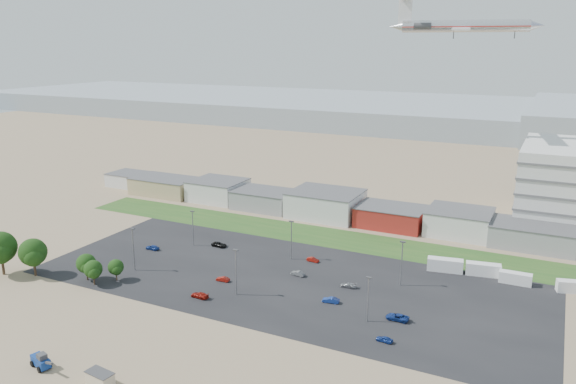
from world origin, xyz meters
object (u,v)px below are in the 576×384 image
Objects in this scene: parked_car_7 at (298,273)px; parked_car_11 at (313,260)px; tree_far_left at (1,251)px; airliner at (465,26)px; parked_car_2 at (384,339)px; telehandler at (40,360)px; parked_car_0 at (397,317)px; box_trailer_a at (445,265)px; parked_car_1 at (331,300)px; parked_car_4 at (223,279)px; parked_car_5 at (152,247)px; parked_car_3 at (200,295)px; parked_car_12 at (348,285)px; parked_car_9 at (219,245)px; portable_shed at (100,379)px.

parked_car_7 is 1.09× the size of parked_car_11.
airliner is at bearing 49.57° from tree_far_left.
parked_car_2 is 0.89× the size of parked_car_7.
parked_car_7 is (-22.80, -71.57, -58.89)m from airliner.
parked_car_0 is at bearing 57.31° from telehandler.
box_trailer_a is at bearing 70.11° from telehandler.
parked_car_1 is at bearing -132.29° from box_trailer_a.
parked_car_5 is at bearing -111.79° from parked_car_4.
parked_car_7 is at bearing 25.57° from tree_far_left.
parked_car_1 is 28.83m from parked_car_3.
parked_car_3 is 1.18× the size of parked_car_7.
parked_car_4 is 0.85× the size of parked_car_5.
tree_far_left is 80.01m from parked_car_1.
airliner is (-8.47, 52.98, 57.89)m from box_trailer_a.
parked_car_3 is 1.14× the size of parked_car_12.
airliner reaches higher than parked_car_4.
parked_car_7 is 13.30m from parked_car_12.
parked_car_0 is at bearing -105.51° from parked_car_9.
parked_car_2 is (15.21, -10.84, -0.07)m from parked_car_1.
parked_car_0 is 1.43× the size of parked_car_11.
tree_far_left is at bearing -57.91° from parked_car_7.
airliner is 10.41× the size of parked_car_9.
portable_shed is 1.25× the size of parked_car_5.
parked_car_7 is (-12.62, 10.09, -0.02)m from parked_car_1.
tree_far_left reaches higher than parked_car_7.
airliner reaches higher than tree_far_left.
parked_car_3 is 1.29× the size of parked_car_4.
tree_far_left is at bearing -82.66° from parked_car_1.
box_trailer_a is at bearing -90.68° from airliner.
parked_car_4 is 29.43m from parked_car_12.
parked_car_5 is (-70.71, 10.00, 0.00)m from parked_car_0.
tree_far_left is 0.27× the size of airliner.
parked_car_3 is (-42.06, 0.34, 0.07)m from parked_car_2.
parked_car_12 is at bearing 105.85° from parked_car_4.
tree_far_left is 3.72× the size of parked_car_11.
portable_shed is 1.51× the size of parked_car_2.
parked_car_11 is at bearing -171.35° from parked_car_7.
parked_car_1 is at bearing 114.53° from parked_car_3.
box_trailer_a is 39.69m from parked_car_2.
parked_car_12 is at bearing 92.39° from parked_car_7.
airliner is (32.68, 126.57, 58.26)m from portable_shed.
parked_car_2 reaches higher than parked_car_4.
box_trailer_a is at bearing 133.91° from parked_car_3.
parked_car_3 is at bearing -150.42° from parked_car_9.
parked_car_7 is 0.97× the size of parked_car_12.
parked_car_0 is 35.21m from parked_car_11.
telehandler reaches higher than portable_shed.
box_trailer_a is 36.39m from parked_car_7.
parked_car_2 is 63.11m from parked_car_9.
parked_car_2 is at bearing 92.70° from parked_car_3.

